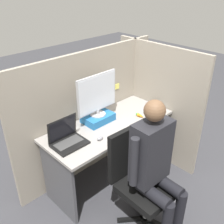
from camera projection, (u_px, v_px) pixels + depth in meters
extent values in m
plane|color=#3D3D42|center=(129.00, 190.00, 2.97)|extent=(12.00, 12.00, 0.00)
cube|color=gray|center=(90.00, 114.00, 3.01)|extent=(1.96, 0.04, 1.47)
cube|color=#F4EA66|center=(117.00, 86.00, 3.15)|extent=(0.07, 0.01, 0.07)
cube|color=gray|center=(157.00, 104.00, 3.23)|extent=(0.04, 1.23, 1.47)
cube|color=#9E9993|center=(110.00, 125.00, 2.81)|extent=(1.46, 0.61, 0.03)
cube|color=#4C4C51|center=(59.00, 183.00, 2.56)|extent=(0.03, 0.52, 0.71)
cube|color=#4C4C51|center=(148.00, 130.00, 3.41)|extent=(0.03, 0.52, 0.71)
cube|color=#236BAD|center=(98.00, 118.00, 2.84)|extent=(0.32, 0.23, 0.08)
cylinder|color=#B2B2B7|center=(98.00, 114.00, 2.82)|extent=(0.17, 0.17, 0.01)
cylinder|color=#B2B2B7|center=(98.00, 111.00, 2.80)|extent=(0.04, 0.04, 0.05)
cube|color=#B2B2B7|center=(97.00, 93.00, 2.70)|extent=(0.51, 0.02, 0.40)
cube|color=silver|center=(98.00, 93.00, 2.69)|extent=(0.48, 0.00, 0.38)
cube|color=black|center=(70.00, 144.00, 2.47)|extent=(0.32, 0.23, 0.02)
cube|color=#424242|center=(69.00, 142.00, 2.47)|extent=(0.27, 0.13, 0.00)
cube|color=black|center=(62.00, 129.00, 2.47)|extent=(0.32, 0.03, 0.23)
cube|color=black|center=(63.00, 129.00, 2.47)|extent=(0.28, 0.02, 0.20)
ellipsoid|color=gray|center=(100.00, 138.00, 2.54)|extent=(0.07, 0.04, 0.03)
cube|color=black|center=(153.00, 106.00, 3.14)|extent=(0.05, 0.14, 0.04)
cone|color=orange|center=(141.00, 116.00, 2.91)|extent=(0.04, 0.09, 0.04)
cylinder|color=green|center=(137.00, 114.00, 2.95)|extent=(0.02, 0.02, 0.02)
cylinder|color=black|center=(145.00, 218.00, 2.61)|extent=(0.10, 0.10, 0.04)
cube|color=black|center=(154.00, 211.00, 2.69)|extent=(0.28, 0.05, 0.04)
cube|color=black|center=(138.00, 208.00, 2.72)|extent=(0.13, 0.27, 0.04)
cube|color=black|center=(131.00, 219.00, 2.59)|extent=(0.24, 0.20, 0.04)
cube|color=black|center=(158.00, 224.00, 2.54)|extent=(0.11, 0.28, 0.04)
cylinder|color=gray|center=(146.00, 205.00, 2.52)|extent=(0.05, 0.05, 0.34)
cube|color=black|center=(148.00, 189.00, 2.42)|extent=(0.48, 0.48, 0.07)
cube|color=black|center=(127.00, 152.00, 2.43)|extent=(0.44, 0.07, 0.52)
cylinder|color=black|center=(153.00, 194.00, 2.25)|extent=(0.13, 0.33, 0.11)
cylinder|color=black|center=(166.00, 184.00, 2.35)|extent=(0.13, 0.33, 0.11)
cylinder|color=black|center=(179.00, 213.00, 2.37)|extent=(0.09, 0.09, 0.50)
cube|color=#232328|center=(151.00, 152.00, 2.21)|extent=(0.35, 0.22, 0.58)
sphere|color=brown|center=(155.00, 111.00, 2.02)|extent=(0.18, 0.18, 0.18)
cylinder|color=#232328|center=(134.00, 162.00, 2.09)|extent=(0.07, 0.07, 0.46)
cylinder|color=#232328|center=(166.00, 142.00, 2.33)|extent=(0.07, 0.07, 0.46)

